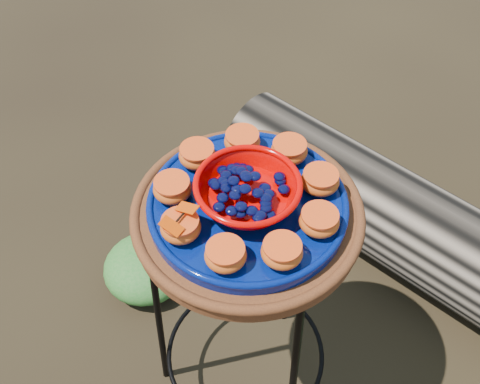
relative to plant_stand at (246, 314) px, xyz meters
The scene contains 19 objects.
ground 0.35m from the plant_stand, ahead, with size 60.00×60.00×0.00m, color #2D2413.
plant_stand is the anchor object (origin of this frame).
terracotta_saucer 0.37m from the plant_stand, ahead, with size 0.43×0.43×0.03m, color #3E1F11.
cobalt_plate 0.40m from the plant_stand, ahead, with size 0.37×0.37×0.02m, color #020B33.
red_bowl 0.43m from the plant_stand, ahead, with size 0.18×0.18×0.05m, color #C80200, non-canonical shape.
glass_gems 0.47m from the plant_stand, ahead, with size 0.14×0.14×0.02m, color black, non-canonical shape.
orange_half_0 0.45m from the plant_stand, 115.82° to the right, with size 0.07×0.07×0.04m, color #B53210.
orange_half_1 0.45m from the plant_stand, 74.27° to the right, with size 0.07×0.07×0.04m, color #B53210.
orange_half_2 0.45m from the plant_stand, 34.27° to the right, with size 0.07×0.07×0.04m, color #B53210.
orange_half_3 0.45m from the plant_stand, ahead, with size 0.07×0.07×0.04m, color #B53210.
orange_half_4 0.45m from the plant_stand, 45.73° to the left, with size 0.07×0.07×0.04m, color #B53210.
orange_half_5 0.45m from the plant_stand, 85.73° to the left, with size 0.07×0.07×0.04m, color #B53210.
orange_half_6 0.45m from the plant_stand, 125.73° to the left, with size 0.07×0.07×0.04m, color #B53210.
orange_half_7 0.45m from the plant_stand, 165.73° to the left, with size 0.07×0.07×0.04m, color #B53210.
orange_half_8 0.45m from the plant_stand, 154.27° to the right, with size 0.07×0.07×0.04m, color #B53210.
butterfly 0.48m from the plant_stand, 115.82° to the right, with size 0.08×0.05×0.01m, color #CD3801, non-canonical shape.
driftwood_log 0.72m from the plant_stand, 59.25° to the left, with size 1.57×0.41×0.29m, color black, non-canonical shape.
foliage_left 0.53m from the plant_stand, 164.81° to the left, with size 0.26×0.26×0.13m, color #195E1A.
foliage_back 0.73m from the plant_stand, 106.01° to the left, with size 0.29×0.29×0.14m, color #195E1A.
Camera 1 is at (0.36, -0.61, 1.60)m, focal length 45.00 mm.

